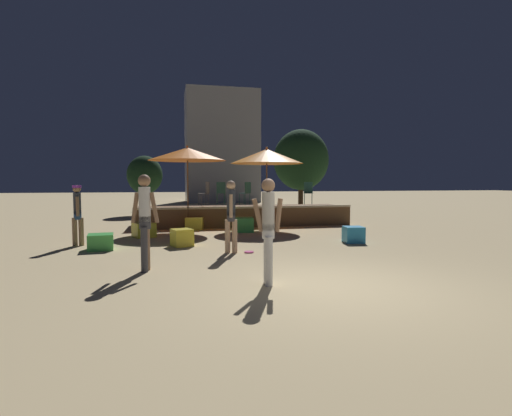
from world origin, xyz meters
TOP-DOWN VIEW (x-y plane):
  - ground_plane at (0.00, 0.00)m, footprint 120.00×120.00m
  - wooden_deck at (0.29, 9.60)m, footprint 8.25×2.22m
  - patio_umbrella_0 at (-1.92, 8.50)m, footprint 2.77×2.77m
  - patio_umbrella_1 at (1.00, 8.46)m, footprint 2.71×2.71m
  - cube_seat_0 at (-0.09, 7.36)m, footprint 0.70×0.70m
  - cube_seat_1 at (2.49, 4.31)m, footprint 0.59×0.59m
  - cube_seat_2 at (-2.27, 4.69)m, footprint 0.63×0.63m
  - cube_seat_3 at (-1.70, 8.36)m, footprint 0.71×0.71m
  - cube_seat_4 at (-4.30, 4.59)m, footprint 0.67×0.67m
  - cube_seat_5 at (-3.36, 6.71)m, footprint 0.78×0.78m
  - person_0 at (-1.15, 3.44)m, footprint 0.30×0.49m
  - person_1 at (-4.99, 5.37)m, footprint 0.28×0.48m
  - person_2 at (-1.01, 0.35)m, footprint 0.52×0.30m
  - person_3 at (-3.06, 1.84)m, footprint 0.54×0.31m
  - bistro_chair_0 at (0.48, 9.77)m, footprint 0.48×0.48m
  - bistro_chair_1 at (-1.19, 9.45)m, footprint 0.43×0.42m
  - bistro_chair_2 at (-0.51, 10.14)m, footprint 0.40×0.40m
  - bistro_chair_3 at (3.00, 9.45)m, footprint 0.44×0.44m
  - frisbee_disc at (-0.73, 3.35)m, footprint 0.23×0.23m
  - background_tree_0 at (4.76, 15.52)m, footprint 3.10×3.10m
  - background_tree_1 at (-3.76, 15.42)m, footprint 1.80×1.80m
  - distant_building at (1.90, 27.81)m, footprint 5.98×3.89m

SIDE VIEW (x-z plane):
  - ground_plane at x=0.00m, z-range 0.00..0.00m
  - frisbee_disc at x=-0.73m, z-range 0.00..0.03m
  - cube_seat_4 at x=-4.30m, z-range 0.00..0.40m
  - cube_seat_3 at x=-1.70m, z-range 0.00..0.43m
  - cube_seat_5 at x=-3.36m, z-range 0.00..0.45m
  - cube_seat_1 at x=2.49m, z-range 0.00..0.45m
  - cube_seat_2 at x=-2.27m, z-range 0.00..0.46m
  - cube_seat_0 at x=-0.09m, z-range 0.00..0.48m
  - wooden_deck at x=0.29m, z-range -0.04..0.76m
  - person_1 at x=-4.99m, z-range 0.09..1.71m
  - person_0 at x=-1.15m, z-range 0.08..1.82m
  - person_2 at x=-1.01m, z-range 0.09..1.86m
  - person_3 at x=-3.06m, z-range 0.11..1.96m
  - bistro_chair_0 at x=0.48m, z-range 0.89..1.79m
  - bistro_chair_1 at x=-1.19m, z-range 0.89..1.79m
  - bistro_chair_2 at x=-0.51m, z-range 0.89..1.79m
  - bistro_chair_3 at x=3.00m, z-range 0.89..1.79m
  - background_tree_1 at x=-3.76m, z-range 0.51..3.56m
  - patio_umbrella_1 at x=1.00m, z-range 1.15..4.16m
  - patio_umbrella_0 at x=-1.92m, z-range 1.19..4.20m
  - background_tree_0 at x=4.76m, z-range 0.61..5.26m
  - distant_building at x=1.90m, z-range 0.00..9.26m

